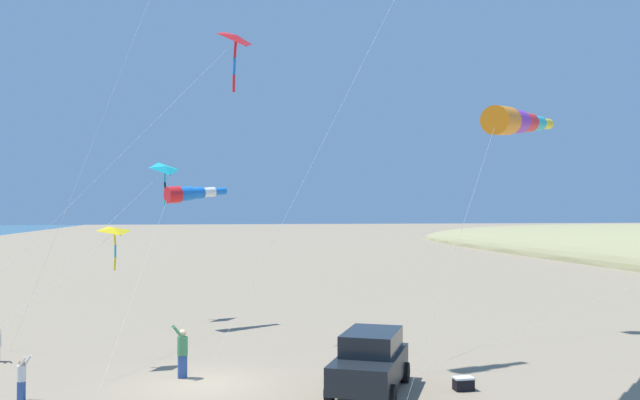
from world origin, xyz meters
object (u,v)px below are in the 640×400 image
at_px(person_child_grey_jacket, 22,376).
at_px(kite_windsock_purple_drifting, 189,194).
at_px(cooler_box, 463,384).
at_px(person_adult_flyer, 182,349).
at_px(parked_car, 370,361).
at_px(kite_delta_striped_overhead, 114,231).
at_px(kite_windsock_checkered_midright, 517,122).
at_px(kite_delta_orange_high_right, 236,40).
at_px(kite_delta_long_streamer_right, 165,170).

bearing_deg(person_child_grey_jacket, kite_windsock_purple_drifting, 67.25).
distance_m(cooler_box, kite_windsock_purple_drifting, 17.18).
distance_m(person_adult_flyer, person_child_grey_jacket, 5.04).
relative_size(parked_car, cooler_box, 7.49).
distance_m(cooler_box, kite_delta_striped_overhead, 13.39).
distance_m(person_adult_flyer, kite_delta_striped_overhead, 5.16).
relative_size(person_adult_flyer, kite_windsock_checkered_midright, 0.20).
bearing_deg(person_child_grey_jacket, cooler_box, -6.91).
bearing_deg(parked_car, person_child_grey_jacket, 174.03).
bearing_deg(kite_delta_orange_high_right, kite_delta_striped_overhead, -142.85).
bearing_deg(cooler_box, kite_delta_striped_overhead, 153.27).
bearing_deg(person_adult_flyer, parked_car, -26.31).
height_order(person_adult_flyer, kite_delta_striped_overhead, kite_delta_striped_overhead).
relative_size(parked_car, person_child_grey_jacket, 3.47).
height_order(person_adult_flyer, kite_delta_long_streamer_right, kite_delta_long_streamer_right).
bearing_deg(kite_delta_long_streamer_right, parked_car, -67.06).
relative_size(kite_windsock_checkered_midright, kite_windsock_purple_drifting, 0.77).
bearing_deg(parked_car, kite_delta_long_streamer_right, 112.94).
height_order(cooler_box, kite_windsock_checkered_midright, kite_windsock_checkered_midright).
distance_m(kite_delta_striped_overhead, kite_delta_orange_high_right, 10.15).
distance_m(cooler_box, person_adult_flyer, 9.40).
distance_m(parked_car, kite_delta_long_streamer_right, 18.68).
xyz_separation_m(kite_delta_long_streamer_right, kite_delta_orange_high_right, (3.19, -7.27, 5.25)).
relative_size(kite_delta_striped_overhead, kite_windsock_checkered_midright, 0.61).
distance_m(parked_car, kite_windsock_purple_drifting, 15.21).
distance_m(person_adult_flyer, kite_delta_long_streamer_right, 14.84).
distance_m(parked_car, kite_delta_striped_overhead, 10.52).
bearing_deg(kite_delta_striped_overhead, cooler_box, -26.73).
bearing_deg(cooler_box, person_child_grey_jacket, 173.09).
relative_size(kite_windsock_checkered_midright, kite_delta_long_streamer_right, 1.02).
relative_size(cooler_box, person_adult_flyer, 0.35).
relative_size(person_adult_flyer, kite_delta_orange_high_right, 0.13).
height_order(parked_car, person_child_grey_jacket, parked_car).
relative_size(parked_car, person_adult_flyer, 2.58).
relative_size(cooler_box, kite_delta_long_streamer_right, 0.07).
xyz_separation_m(kite_windsock_checkered_midright, kite_windsock_purple_drifting, (-10.11, 13.99, -1.95)).
bearing_deg(person_adult_flyer, kite_delta_striped_overhead, 137.84).
height_order(person_child_grey_jacket, kite_delta_orange_high_right, kite_delta_orange_high_right).
bearing_deg(kite_delta_orange_high_right, kite_delta_long_streamer_right, 113.67).
relative_size(cooler_box, kite_windsock_checkered_midright, 0.07).
height_order(kite_delta_long_streamer_right, kite_delta_orange_high_right, kite_delta_orange_high_right).
bearing_deg(kite_delta_long_streamer_right, kite_delta_orange_high_right, -66.33).
bearing_deg(cooler_box, person_adult_flyer, 158.69).
bearing_deg(kite_delta_striped_overhead, kite_windsock_purple_drifting, 70.82).
bearing_deg(cooler_box, parked_car, 169.73).
xyz_separation_m(person_adult_flyer, kite_delta_long_streamer_right, (-0.93, 13.08, 6.94)).
height_order(kite_delta_striped_overhead, kite_delta_orange_high_right, kite_delta_orange_high_right).
distance_m(cooler_box, person_child_grey_jacket, 13.55).
bearing_deg(kite_windsock_purple_drifting, parked_car, -66.95).
bearing_deg(kite_delta_long_streamer_right, person_child_grey_jacket, -104.27).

